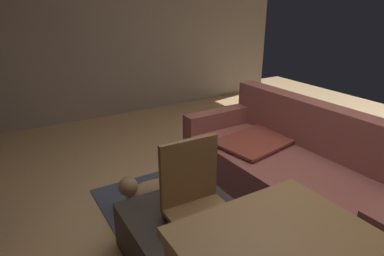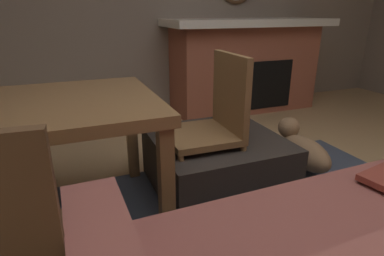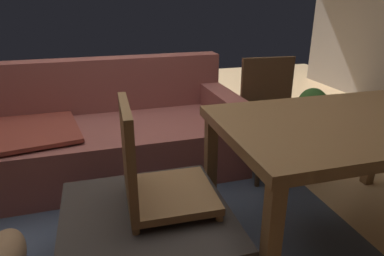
% 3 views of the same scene
% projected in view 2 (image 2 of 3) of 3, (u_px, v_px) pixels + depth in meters
% --- Properties ---
extents(area_rug, '(2.60, 2.00, 0.01)m').
position_uv_depth(area_rug, '(265.00, 240.00, 1.74)').
color(area_rug, '#3D475B').
rests_on(area_rug, ground).
extents(fireplace, '(1.97, 0.76, 1.08)m').
position_uv_depth(fireplace, '(245.00, 65.00, 3.89)').
color(fireplace, '#9E5642').
rests_on(fireplace, ground).
extents(ottoman_coffee_table, '(0.83, 0.82, 0.38)m').
position_uv_depth(ottoman_coffee_table, '(216.00, 163.00, 2.21)').
color(ottoman_coffee_table, '#2D2826').
rests_on(ottoman_coffee_table, ground).
extents(tv_remote, '(0.06, 0.16, 0.02)m').
position_uv_depth(tv_remote, '(226.00, 138.00, 2.10)').
color(tv_remote, black).
rests_on(tv_remote, ottoman_coffee_table).
extents(dining_table, '(1.43, 0.95, 0.74)m').
position_uv_depth(dining_table, '(14.00, 120.00, 1.60)').
color(dining_table, brown).
rests_on(dining_table, ground).
extents(dining_chair_west, '(0.45, 0.45, 0.93)m').
position_uv_depth(dining_chair_west, '(214.00, 119.00, 2.03)').
color(dining_chair_west, brown).
rests_on(dining_chair_west, ground).
extents(small_dog, '(0.26, 0.58, 0.32)m').
position_uv_depth(small_dog, '(302.00, 149.00, 2.44)').
color(small_dog, '#8C6B4C').
rests_on(small_dog, ground).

